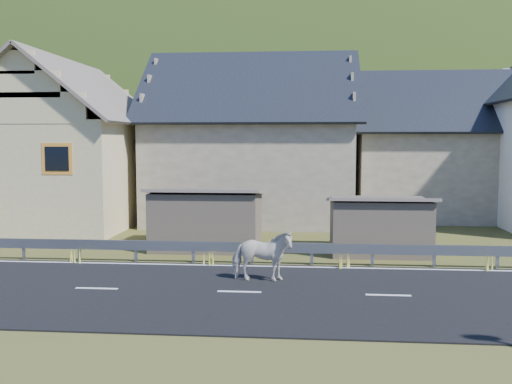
{
  "coord_description": "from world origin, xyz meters",
  "views": [
    {
      "loc": [
        1.78,
        -15.11,
        4.16
      ],
      "look_at": [
        0.15,
        3.52,
        2.46
      ],
      "focal_mm": 40.0,
      "sensor_mm": 36.0,
      "label": 1
    }
  ],
  "objects": [
    {
      "name": "horse",
      "position": [
        0.52,
        1.25,
        0.8
      ],
      "size": [
        0.84,
        1.81,
        1.52
      ],
      "primitive_type": "imported",
      "rotation": [
        0.0,
        0.0,
        1.56
      ],
      "color": "silver",
      "rests_on": "road"
    },
    {
      "name": "guardrail",
      "position": [
        -0.0,
        3.68,
        0.56
      ],
      "size": [
        28.1,
        0.09,
        0.75
      ],
      "color": "#93969B",
      "rests_on": "ground"
    },
    {
      "name": "conifer_patch",
      "position": [
        -55.0,
        110.0,
        6.0
      ],
      "size": [
        76.0,
        50.0,
        28.0
      ],
      "primitive_type": "ellipsoid",
      "color": "black",
      "rests_on": "ground"
    },
    {
      "name": "lane_markings",
      "position": [
        0.0,
        0.0,
        0.04
      ],
      "size": [
        60.0,
        6.6,
        0.01
      ],
      "primitive_type": "cube",
      "color": "silver",
      "rests_on": "road"
    },
    {
      "name": "ground",
      "position": [
        0.0,
        0.0,
        0.0
      ],
      "size": [
        160.0,
        160.0,
        0.0
      ],
      "primitive_type": "plane",
      "color": "#3A3D17",
      "rests_on": "ground"
    },
    {
      "name": "shed_left",
      "position": [
        -2.0,
        6.5,
        1.1
      ],
      "size": [
        4.3,
        3.3,
        2.4
      ],
      "primitive_type": "cube",
      "color": "brown",
      "rests_on": "ground"
    },
    {
      "name": "house_stone_b",
      "position": [
        9.0,
        17.0,
        4.24
      ],
      "size": [
        9.8,
        8.8,
        8.1
      ],
      "color": "tan",
      "rests_on": "ground"
    },
    {
      "name": "shed_right",
      "position": [
        4.5,
        6.0,
        1.0
      ],
      "size": [
        3.8,
        2.9,
        2.2
      ],
      "primitive_type": "cube",
      "color": "brown",
      "rests_on": "ground"
    },
    {
      "name": "road",
      "position": [
        0.0,
        0.0,
        0.02
      ],
      "size": [
        60.0,
        7.0,
        0.04
      ],
      "primitive_type": "cube",
      "color": "black",
      "rests_on": "ground"
    },
    {
      "name": "mountain",
      "position": [
        5.0,
        180.0,
        -20.0
      ],
      "size": [
        440.0,
        280.0,
        260.0
      ],
      "primitive_type": "ellipsoid",
      "color": "#25380E",
      "rests_on": "ground"
    },
    {
      "name": "house_cream",
      "position": [
        -10.0,
        12.0,
        4.36
      ],
      "size": [
        7.8,
        9.8,
        8.3
      ],
      "color": "beige",
      "rests_on": "ground"
    },
    {
      "name": "house_stone_a",
      "position": [
        -1.0,
        15.0,
        4.63
      ],
      "size": [
        10.8,
        9.8,
        8.9
      ],
      "color": "tan",
      "rests_on": "ground"
    }
  ]
}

